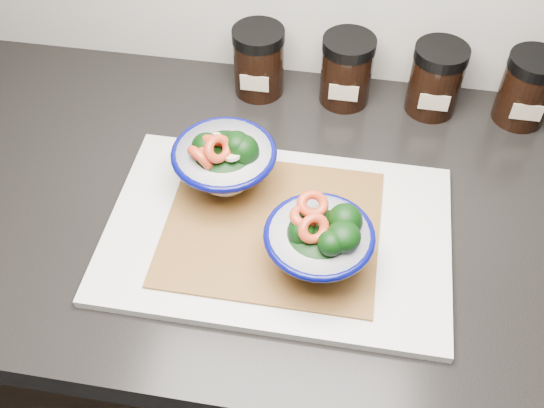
% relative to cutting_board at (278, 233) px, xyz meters
% --- Properties ---
extents(cabinet, '(3.43, 0.58, 0.86)m').
position_rel_cutting_board_xyz_m(cabinet, '(0.13, 0.06, -0.48)').
color(cabinet, black).
rests_on(cabinet, ground).
extents(countertop, '(3.50, 0.60, 0.04)m').
position_rel_cutting_board_xyz_m(countertop, '(0.13, 0.06, -0.03)').
color(countertop, black).
rests_on(countertop, cabinet).
extents(cutting_board, '(0.45, 0.30, 0.01)m').
position_rel_cutting_board_xyz_m(cutting_board, '(0.00, 0.00, 0.00)').
color(cutting_board, silver).
rests_on(cutting_board, countertop).
extents(bamboo_mat, '(0.28, 0.24, 0.00)m').
position_rel_cutting_board_xyz_m(bamboo_mat, '(-0.01, 0.00, 0.01)').
color(bamboo_mat, olive).
rests_on(bamboo_mat, cutting_board).
extents(bowl_left, '(0.14, 0.14, 0.11)m').
position_rel_cutting_board_xyz_m(bowl_left, '(-0.08, 0.07, 0.05)').
color(bowl_left, white).
rests_on(bowl_left, bamboo_mat).
extents(bowl_right, '(0.13, 0.13, 0.10)m').
position_rel_cutting_board_xyz_m(bowl_right, '(0.06, -0.05, 0.05)').
color(bowl_right, white).
rests_on(bowl_right, bamboo_mat).
extents(spice_jar_a, '(0.08, 0.08, 0.11)m').
position_rel_cutting_board_xyz_m(spice_jar_a, '(-0.08, 0.30, 0.05)').
color(spice_jar_a, black).
rests_on(spice_jar_a, countertop).
extents(spice_jar_b, '(0.08, 0.08, 0.11)m').
position_rel_cutting_board_xyz_m(spice_jar_b, '(0.06, 0.30, 0.05)').
color(spice_jar_b, black).
rests_on(spice_jar_b, countertop).
extents(spice_jar_c, '(0.08, 0.08, 0.11)m').
position_rel_cutting_board_xyz_m(spice_jar_c, '(0.20, 0.30, 0.05)').
color(spice_jar_c, black).
rests_on(spice_jar_c, countertop).
extents(spice_jar_d, '(0.08, 0.08, 0.11)m').
position_rel_cutting_board_xyz_m(spice_jar_d, '(0.33, 0.30, 0.05)').
color(spice_jar_d, black).
rests_on(spice_jar_d, countertop).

